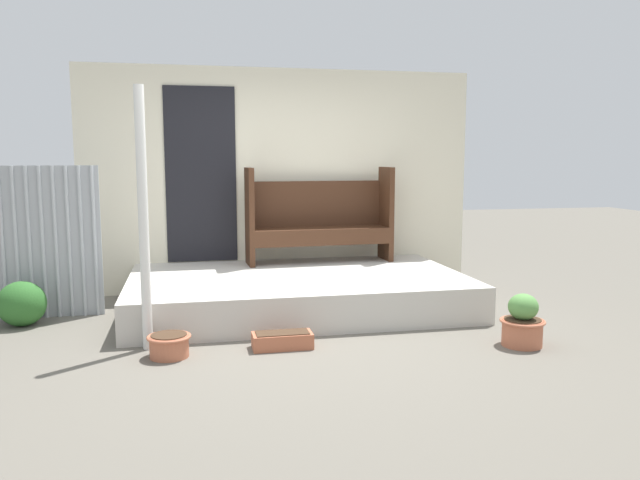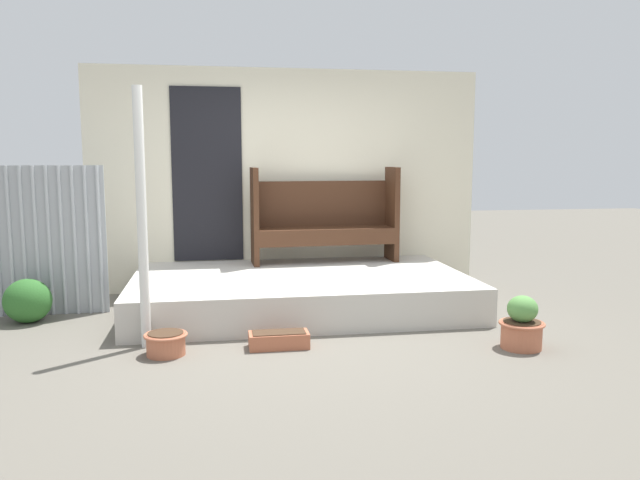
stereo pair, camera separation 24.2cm
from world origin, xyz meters
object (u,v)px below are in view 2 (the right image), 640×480
at_px(flower_pot_middle, 522,325).
at_px(shrub_by_fence, 28,301).
at_px(planter_box_rect, 279,340).
at_px(flower_pot_left, 166,342).
at_px(bench, 324,216).
at_px(support_post, 142,219).

xyz_separation_m(flower_pot_middle, shrub_by_fence, (-4.28, 1.54, 0.02)).
distance_m(planter_box_rect, shrub_by_fence, 2.59).
bearing_deg(flower_pot_left, planter_box_rect, 2.82).
bearing_deg(flower_pot_left, bench, 51.97).
height_order(flower_pot_middle, shrub_by_fence, flower_pot_middle).
distance_m(bench, flower_pot_left, 2.80).
relative_size(support_post, flower_pot_middle, 4.81).
bearing_deg(bench, flower_pot_middle, -65.06).
xyz_separation_m(flower_pot_left, flower_pot_middle, (2.90, -0.30, 0.09)).
xyz_separation_m(flower_pot_left, planter_box_rect, (0.91, 0.04, -0.04)).
bearing_deg(support_post, bench, 45.39).
xyz_separation_m(bench, flower_pot_left, (-1.66, -2.12, -0.79)).
height_order(flower_pot_left, flower_pot_middle, flower_pot_middle).
distance_m(bench, shrub_by_fence, 3.24).
xyz_separation_m(flower_pot_middle, planter_box_rect, (-1.99, 0.35, -0.13)).
bearing_deg(flower_pot_middle, flower_pot_left, 174.01).
bearing_deg(support_post, planter_box_rect, -10.99).
height_order(bench, flower_pot_middle, bench).
distance_m(flower_pot_left, shrub_by_fence, 1.85).
height_order(flower_pot_left, shrub_by_fence, shrub_by_fence).
distance_m(flower_pot_middle, planter_box_rect, 2.02).
relative_size(support_post, planter_box_rect, 4.31).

